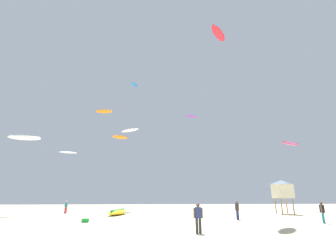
# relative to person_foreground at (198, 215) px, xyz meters

# --- Properties ---
(ground_plane) EXTENTS (120.00, 120.00, 0.00)m
(ground_plane) POSITION_rel_person_foreground_xyz_m (-0.58, -4.17, -1.01)
(ground_plane) COLOR beige
(person_foreground) EXTENTS (0.57, 0.39, 1.73)m
(person_foreground) POSITION_rel_person_foreground_xyz_m (0.00, 0.00, 0.00)
(person_foreground) COLOR #2D2D33
(person_foreground) RESTS_ON ground
(person_midground) EXTENTS (0.44, 0.41, 1.68)m
(person_midground) POSITION_rel_person_foreground_xyz_m (11.31, 4.73, -0.03)
(person_midground) COLOR teal
(person_midground) RESTS_ON ground
(person_left) EXTENTS (0.51, 0.35, 1.57)m
(person_left) POSITION_rel_person_foreground_xyz_m (-13.63, 19.06, -0.09)
(person_left) COLOR #B21E23
(person_left) RESTS_ON ground
(person_right) EXTENTS (0.38, 0.55, 1.69)m
(person_right) POSITION_rel_person_foreground_xyz_m (5.43, 8.34, -0.02)
(person_right) COLOR navy
(person_right) RESTS_ON ground
(kite_grounded_near) EXTENTS (2.43, 5.65, 0.68)m
(kite_grounded_near) POSITION_rel_person_foreground_xyz_m (-6.56, 15.64, -0.69)
(kite_grounded_near) COLOR yellow
(kite_grounded_near) RESTS_ON ground
(lifeguard_tower) EXTENTS (2.30, 2.30, 4.15)m
(lifeguard_tower) POSITION_rel_person_foreground_xyz_m (14.15, 15.62, 2.05)
(lifeguard_tower) COLOR #8C704C
(lifeguard_tower) RESTS_ON ground
(cooler_box) EXTENTS (0.56, 0.36, 0.32)m
(cooler_box) POSITION_rel_person_foreground_xyz_m (-8.25, 7.06, -0.85)
(cooler_box) COLOR green
(cooler_box) RESTS_ON ground
(kite_aloft_0) EXTENTS (3.07, 3.59, 0.46)m
(kite_aloft_0) POSITION_rel_person_foreground_xyz_m (5.45, 10.50, 21.01)
(kite_aloft_0) COLOR red
(kite_aloft_1) EXTENTS (3.72, 1.30, 0.83)m
(kite_aloft_1) POSITION_rel_person_foreground_xyz_m (-12.77, 35.06, 18.70)
(kite_aloft_1) COLOR orange
(kite_aloft_2) EXTENTS (3.75, 3.27, 0.49)m
(kite_aloft_2) POSITION_rel_person_foreground_xyz_m (-6.40, 26.14, 12.22)
(kite_aloft_2) COLOR white
(kite_aloft_3) EXTENTS (3.26, 1.82, 0.48)m
(kite_aloft_3) POSITION_rel_person_foreground_xyz_m (-17.67, 29.97, 8.81)
(kite_aloft_3) COLOR white
(kite_aloft_4) EXTENTS (1.61, 2.09, 0.49)m
(kite_aloft_4) POSITION_rel_person_foreground_xyz_m (-6.16, 28.82, 22.25)
(kite_aloft_4) COLOR blue
(kite_aloft_5) EXTENTS (2.68, 1.42, 0.35)m
(kite_aloft_5) POSITION_rel_person_foreground_xyz_m (5.36, 30.62, 16.57)
(kite_aloft_5) COLOR purple
(kite_aloft_6) EXTENTS (4.48, 2.89, 1.00)m
(kite_aloft_6) POSITION_rel_person_foreground_xyz_m (21.29, 24.01, 9.88)
(kite_aloft_6) COLOR #E5598C
(kite_aloft_7) EXTENTS (4.12, 1.89, 0.67)m
(kite_aloft_7) POSITION_rel_person_foreground_xyz_m (-19.23, 17.03, 8.48)
(kite_aloft_7) COLOR white
(kite_aloft_8) EXTENTS (3.04, 1.96, 0.76)m
(kite_aloft_8) POSITION_rel_person_foreground_xyz_m (-8.59, 30.78, 12.07)
(kite_aloft_8) COLOR orange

